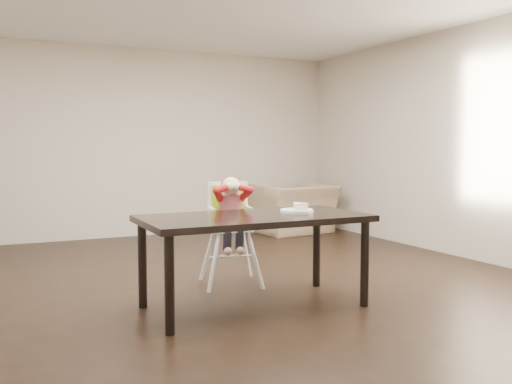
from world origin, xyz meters
TOP-DOWN VIEW (x-y plane):
  - ground at (0.00, 0.00)m, footprint 7.00×7.00m
  - room_walls at (0.00, 0.00)m, footprint 6.02×7.02m
  - dining_table at (-0.10, -0.56)m, footprint 1.80×0.90m
  - high_chair at (0.03, 0.24)m, footprint 0.50×0.50m
  - plate at (0.30, -0.55)m, footprint 0.37×0.37m
  - armchair at (2.14, 2.80)m, footprint 1.19×0.84m

SIDE VIEW (x-z plane):
  - ground at x=0.00m, z-range 0.00..0.00m
  - armchair at x=2.14m, z-range 0.00..0.98m
  - dining_table at x=-0.10m, z-range 0.30..1.05m
  - high_chair at x=0.03m, z-range 0.21..1.22m
  - plate at x=0.30m, z-range 0.74..0.82m
  - room_walls at x=0.00m, z-range 0.50..3.21m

